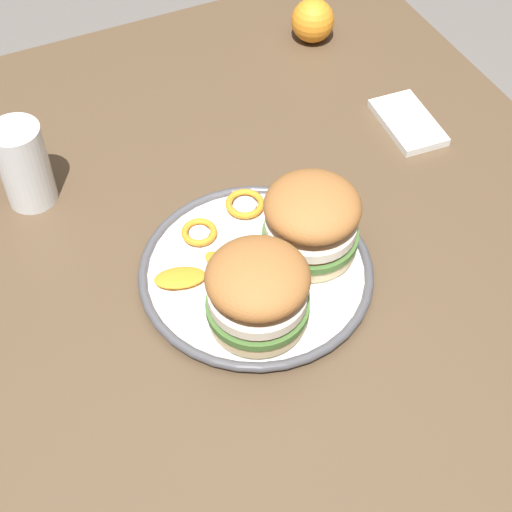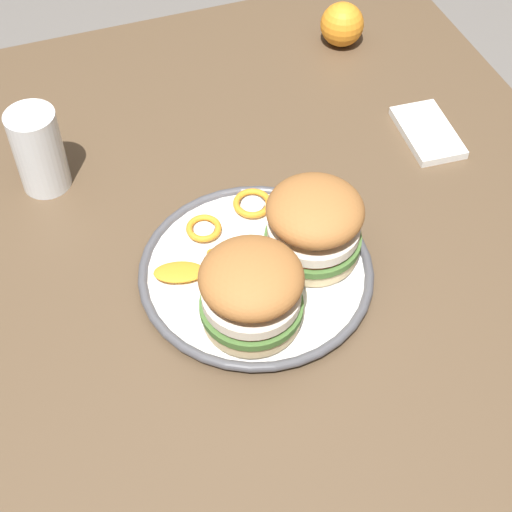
# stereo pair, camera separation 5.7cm
# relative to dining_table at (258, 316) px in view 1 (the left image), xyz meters

# --- Properties ---
(ground_plane) EXTENTS (8.00, 8.00, 0.00)m
(ground_plane) POSITION_rel_dining_table_xyz_m (0.00, 0.00, -0.66)
(ground_plane) COLOR slate
(dining_table) EXTENTS (1.15, 0.98, 0.77)m
(dining_table) POSITION_rel_dining_table_xyz_m (0.00, 0.00, 0.00)
(dining_table) COLOR brown
(dining_table) RESTS_ON ground
(dinner_plate) EXTENTS (0.29, 0.29, 0.02)m
(dinner_plate) POSITION_rel_dining_table_xyz_m (-0.01, 0.01, 0.12)
(dinner_plate) COLOR white
(dinner_plate) RESTS_ON dining_table
(sandwich_half_left) EXTENTS (0.16, 0.16, 0.10)m
(sandwich_half_left) POSITION_rel_dining_table_xyz_m (-0.01, -0.07, 0.18)
(sandwich_half_left) COLOR beige
(sandwich_half_left) RESTS_ON dinner_plate
(sandwich_half_right) EXTENTS (0.16, 0.16, 0.10)m
(sandwich_half_right) POSITION_rel_dining_table_xyz_m (-0.08, 0.04, 0.18)
(sandwich_half_right) COLOR beige
(sandwich_half_right) RESTS_ON dinner_plate
(orange_peel_curled) EXTENTS (0.06, 0.06, 0.01)m
(orange_peel_curled) POSITION_rel_dining_table_xyz_m (0.09, -0.02, 0.13)
(orange_peel_curled) COLOR orange
(orange_peel_curled) RESTS_ON dinner_plate
(orange_peel_strip_long) EXTENTS (0.07, 0.06, 0.01)m
(orange_peel_strip_long) POSITION_rel_dining_table_xyz_m (0.00, 0.04, 0.13)
(orange_peel_strip_long) COLOR orange
(orange_peel_strip_long) RESTS_ON dinner_plate
(orange_peel_strip_short) EXTENTS (0.05, 0.07, 0.01)m
(orange_peel_strip_short) POSITION_rel_dining_table_xyz_m (0.01, 0.10, 0.13)
(orange_peel_strip_short) COLOR orange
(orange_peel_strip_short) RESTS_ON dinner_plate
(orange_peel_small_curl) EXTENTS (0.06, 0.06, 0.01)m
(orange_peel_small_curl) POSITION_rel_dining_table_xyz_m (0.07, 0.05, 0.13)
(orange_peel_small_curl) COLOR orange
(orange_peel_small_curl) RESTS_ON dinner_plate
(drinking_glass) EXTENTS (0.07, 0.07, 0.12)m
(drinking_glass) POSITION_rel_dining_table_xyz_m (0.24, 0.22, 0.16)
(drinking_glass) COLOR white
(drinking_glass) RESTS_ON dining_table
(whole_orange) EXTENTS (0.07, 0.07, 0.07)m
(whole_orange) POSITION_rel_dining_table_xyz_m (0.40, -0.29, 0.14)
(whole_orange) COLOR orange
(whole_orange) RESTS_ON dining_table
(folded_napkin) EXTENTS (0.13, 0.08, 0.01)m
(folded_napkin) POSITION_rel_dining_table_xyz_m (0.15, -0.31, 0.11)
(folded_napkin) COLOR white
(folded_napkin) RESTS_ON dining_table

